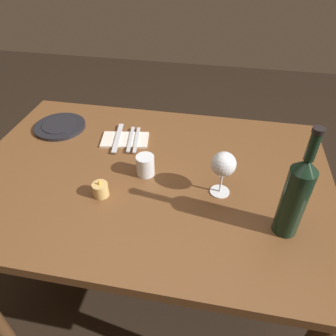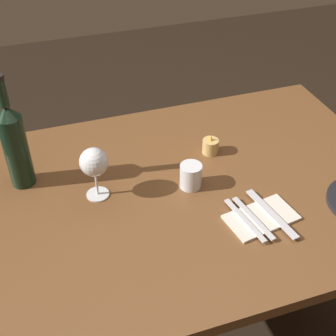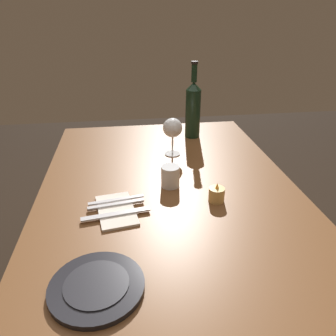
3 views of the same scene
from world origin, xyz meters
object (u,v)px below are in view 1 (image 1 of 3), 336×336
object	(u,v)px
wine_bottle	(295,196)
water_tumbler	(145,166)
fork_outer	(137,140)
dinner_plate	(60,126)
fork_inner	(131,139)
folded_napkin	(125,140)
wine_glass_left	(223,165)
table_knife	(118,138)
votive_candle	(101,190)

from	to	relation	value
wine_bottle	water_tumbler	distance (m)	0.51
wine_bottle	fork_outer	distance (m)	0.67
dinner_plate	fork_inner	bearing A→B (deg)	172.81
dinner_plate	folded_napkin	distance (m)	0.31
fork_inner	wine_bottle	bearing A→B (deg)	147.73
wine_glass_left	table_knife	xyz separation A→B (m)	(0.43, -0.24, -0.11)
fork_inner	fork_outer	distance (m)	0.03
dinner_plate	table_knife	distance (m)	0.28
wine_glass_left	votive_candle	bearing A→B (deg)	12.78
folded_napkin	fork_outer	size ratio (longest dim) A/B	1.14
fork_outer	table_knife	size ratio (longest dim) A/B	0.85
dinner_plate	wine_glass_left	bearing A→B (deg)	158.57
wine_bottle	table_knife	size ratio (longest dim) A/B	1.68
table_knife	wine_bottle	bearing A→B (deg)	150.05
votive_candle	folded_napkin	distance (m)	0.33
votive_candle	table_knife	world-z (taller)	votive_candle
table_knife	folded_napkin	bearing A→B (deg)	180.00
folded_napkin	dinner_plate	bearing A→B (deg)	-7.77
water_tumbler	fork_outer	world-z (taller)	water_tumbler
dinner_plate	fork_outer	world-z (taller)	dinner_plate
fork_outer	water_tumbler	bearing A→B (deg)	114.15
wine_bottle	dinner_plate	xyz separation A→B (m)	(0.91, -0.40, -0.13)
fork_inner	table_knife	bearing A→B (deg)	-0.00
fork_outer	table_knife	distance (m)	0.08
wine_bottle	table_knife	world-z (taller)	wine_bottle
fork_inner	wine_glass_left	bearing A→B (deg)	147.92
wine_glass_left	dinner_plate	xyz separation A→B (m)	(0.71, -0.28, -0.11)
wine_bottle	dinner_plate	size ratio (longest dim) A/B	1.62
wine_glass_left	wine_bottle	xyz separation A→B (m)	(-0.20, 0.13, 0.02)
wine_glass_left	folded_napkin	world-z (taller)	wine_glass_left
wine_bottle	votive_candle	size ratio (longest dim) A/B	5.27
wine_glass_left	water_tumbler	bearing A→B (deg)	-10.04
wine_glass_left	table_knife	size ratio (longest dim) A/B	0.76
wine_glass_left	fork_inner	distance (m)	0.46
water_tumbler	folded_napkin	bearing A→B (deg)	-54.53
wine_glass_left	fork_inner	xyz separation A→B (m)	(0.38, -0.24, -0.11)
votive_candle	dinner_plate	size ratio (longest dim) A/B	0.31
fork_inner	dinner_plate	bearing A→B (deg)	-7.19
water_tumbler	folded_napkin	world-z (taller)	water_tumbler
wine_glass_left	dinner_plate	size ratio (longest dim) A/B	0.74
votive_candle	fork_inner	world-z (taller)	votive_candle
table_knife	votive_candle	bearing A→B (deg)	98.09
wine_bottle	folded_napkin	xyz separation A→B (m)	(0.60, -0.36, -0.14)
dinner_plate	folded_napkin	world-z (taller)	dinner_plate
fork_outer	folded_napkin	bearing A→B (deg)	0.00
votive_candle	fork_inner	bearing A→B (deg)	-91.57
votive_candle	table_knife	distance (m)	0.33
folded_napkin	fork_outer	world-z (taller)	fork_outer
fork_outer	table_knife	world-z (taller)	same
water_tumbler	dinner_plate	world-z (taller)	water_tumbler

